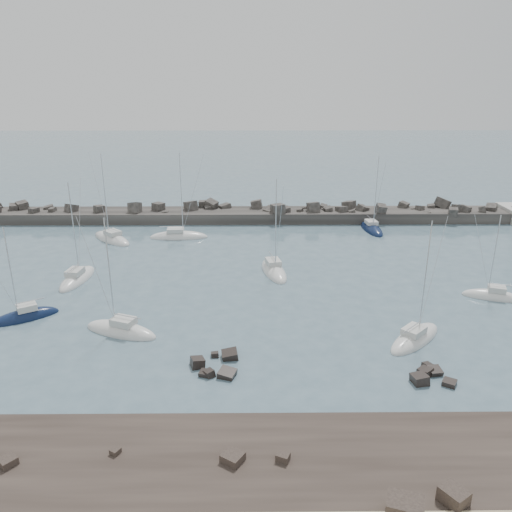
{
  "coord_description": "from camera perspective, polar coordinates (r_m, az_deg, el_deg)",
  "views": [
    {
      "loc": [
        -0.62,
        -46.47,
        23.37
      ],
      "look_at": [
        -0.1,
        12.0,
        2.57
      ],
      "focal_mm": 35.0,
      "sensor_mm": 36.0,
      "label": 1
    }
  ],
  "objects": [
    {
      "name": "sailboat_7",
      "position": [
        50.19,
        17.68,
        -9.02
      ],
      "size": [
        7.36,
        7.36,
        12.53
      ],
      "color": "silver",
      "rests_on": "ground"
    },
    {
      "name": "sailboat_2",
      "position": [
        57.12,
        -24.9,
        -6.37
      ],
      "size": [
        6.8,
        5.36,
        10.85
      ],
      "color": "#0E1B3B",
      "rests_on": "ground"
    },
    {
      "name": "breakwater",
      "position": [
        87.84,
        -5.04,
        4.31
      ],
      "size": [
        115.0,
        7.11,
        5.19
      ],
      "color": "#302E2B",
      "rests_on": "ground"
    },
    {
      "name": "rock_cluster_near",
      "position": [
        43.84,
        -4.67,
        -12.43
      ],
      "size": [
        4.31,
        4.46,
        1.45
      ],
      "color": "black",
      "rests_on": "ground"
    },
    {
      "name": "sailboat_1",
      "position": [
        79.77,
        -16.15,
        1.85
      ],
      "size": [
        8.33,
        8.33,
        14.13
      ],
      "color": "silver",
      "rests_on": "ground"
    },
    {
      "name": "sailboat_9",
      "position": [
        62.58,
        25.41,
        -4.22
      ],
      "size": [
        6.82,
        4.01,
        10.48
      ],
      "color": "silver",
      "rests_on": "ground"
    },
    {
      "name": "sailboat_6",
      "position": [
        63.9,
        2.05,
        -1.75
      ],
      "size": [
        4.22,
        8.67,
        13.18
      ],
      "color": "silver",
      "rests_on": "ground"
    },
    {
      "name": "sailboat_8",
      "position": [
        84.03,
        13.06,
        3.01
      ],
      "size": [
        3.33,
        8.5,
        13.05
      ],
      "color": "#0E1B3B",
      "rests_on": "ground"
    },
    {
      "name": "ground",
      "position": [
        52.02,
        0.23,
        -7.11
      ],
      "size": [
        400.0,
        400.0,
        0.0
      ],
      "primitive_type": "plane",
      "color": "#4A6573",
      "rests_on": "ground"
    },
    {
      "name": "sailboat_5",
      "position": [
        50.94,
        -15.15,
        -8.29
      ],
      "size": [
        8.19,
        5.15,
        12.52
      ],
      "color": "silver",
      "rests_on": "ground"
    },
    {
      "name": "rock_shelf",
      "position": [
        33.82,
        0.39,
        -24.1
      ],
      "size": [
        140.0,
        12.0,
        1.89
      ],
      "color": "#2B221E",
      "rests_on": "ground"
    },
    {
      "name": "rock_cluster_far",
      "position": [
        44.82,
        19.29,
        -12.96
      ],
      "size": [
        3.79,
        3.77,
        1.49
      ],
      "color": "black",
      "rests_on": "ground"
    },
    {
      "name": "sailboat_4",
      "position": [
        78.69,
        -8.83,
        2.16
      ],
      "size": [
        9.1,
        3.08,
        14.12
      ],
      "color": "silver",
      "rests_on": "ground"
    },
    {
      "name": "sailboat_3",
      "position": [
        65.23,
        -19.74,
        -2.5
      ],
      "size": [
        3.51,
        8.48,
        13.04
      ],
      "color": "silver",
      "rests_on": "ground"
    }
  ]
}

